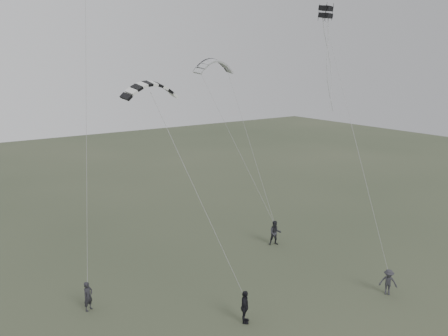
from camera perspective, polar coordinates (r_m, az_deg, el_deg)
ground at (r=26.92m, az=4.46°, el=-17.82°), size 140.00×140.00×0.00m
flyer_left at (r=27.43m, az=-17.33°, el=-15.69°), size 0.76×0.68×1.76m
flyer_right at (r=34.97m, az=6.70°, el=-8.42°), size 1.20×1.12×1.97m
flyer_center at (r=25.17m, az=2.73°, el=-17.68°), size 1.09×1.14×1.90m
flyer_far at (r=29.65m, az=20.66°, el=-13.76°), size 1.14×1.22×1.65m
kite_pale_large at (r=38.96m, az=-1.27°, el=13.86°), size 4.15×1.77×1.80m
kite_striped at (r=24.66m, az=-9.63°, el=10.84°), size 3.26×1.17×1.38m
kite_box at (r=30.71m, az=13.15°, el=19.24°), size 0.91×0.96×0.82m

